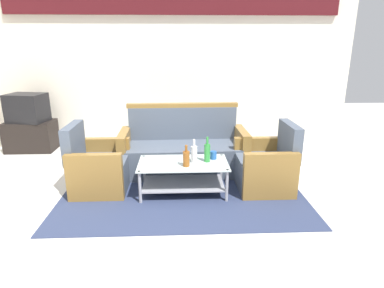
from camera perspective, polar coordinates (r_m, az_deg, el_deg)
ground_plane at (r=3.50m, az=-3.23°, el=-13.70°), size 14.00×14.00×0.00m
wall_back at (r=6.06m, az=-3.13°, el=14.19°), size 6.52×0.19×2.80m
rug at (r=4.19m, az=-1.64°, el=-8.05°), size 2.98×2.08×0.01m
couch at (r=4.68m, az=-1.51°, el=-1.22°), size 1.81×0.78×0.96m
armchair_left at (r=4.28m, az=-16.33°, el=-4.14°), size 0.70×0.76×0.85m
armchair_right at (r=4.25m, az=13.05°, el=-4.01°), size 0.70×0.76×0.85m
coffee_table at (r=4.00m, az=-1.57°, el=-5.16°), size 1.10×0.60×0.40m
bottle_clear at (r=3.93m, az=0.37°, el=-1.72°), size 0.08×0.08×0.29m
bottle_green at (r=3.95m, az=2.72°, el=-1.49°), size 0.07×0.07×0.32m
bottle_brown at (r=3.80m, az=-1.03°, el=-2.55°), size 0.08×0.08×0.26m
cup at (r=4.07m, az=3.83°, el=-1.99°), size 0.08×0.08×0.10m
tv_stand at (r=6.32m, az=-26.65°, el=1.31°), size 0.80×0.50×0.52m
television at (r=6.22m, az=-27.26°, el=5.74°), size 0.67×0.55×0.48m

